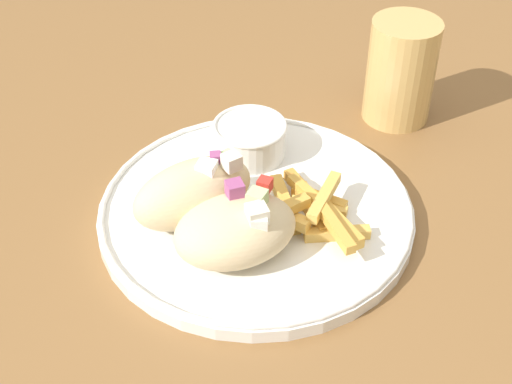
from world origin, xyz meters
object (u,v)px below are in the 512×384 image
plate (256,211)px  pita_sandwich_far (194,192)px  fries_pile (309,209)px  pita_sandwich_near (236,229)px  water_glass (400,76)px  sauce_ramekin (250,137)px

plate → pita_sandwich_far: size_ratio=2.38×
fries_pile → pita_sandwich_near: bearing=-168.6°
pita_sandwich_near → pita_sandwich_far: 0.06m
plate → pita_sandwich_far: bearing=172.3°
pita_sandwich_near → water_glass: (0.26, 0.16, 0.01)m
plate → pita_sandwich_near: bearing=-127.7°
pita_sandwich_near → water_glass: 0.31m
plate → water_glass: bearing=26.6°
plate → pita_sandwich_far: pita_sandwich_far is taller
sauce_ramekin → water_glass: water_glass is taller
fries_pile → sauce_ramekin: 0.12m
pita_sandwich_near → sauce_ramekin: pita_sandwich_near is taller
sauce_ramekin → water_glass: (0.19, 0.03, 0.02)m
fries_pile → water_glass: size_ratio=1.16×
pita_sandwich_far → fries_pile: (0.10, -0.04, -0.02)m
water_glass → sauce_ramekin: bearing=-172.5°
water_glass → pita_sandwich_far: bearing=-160.0°
sauce_ramekin → water_glass: size_ratio=0.66×
pita_sandwich_far → pita_sandwich_near: bearing=-80.5°
pita_sandwich_far → plate: bearing=-18.2°
fries_pile → water_glass: water_glass is taller
pita_sandwich_far → fries_pile: pita_sandwich_far is taller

